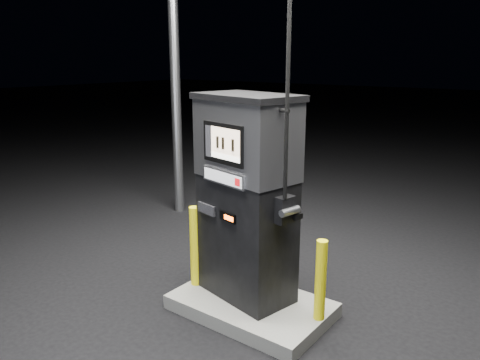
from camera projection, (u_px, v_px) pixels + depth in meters
The scene contains 5 objects.
ground at pixel (251, 312), 4.94m from camera, with size 80.00×80.00×0.00m, color black.
pump_island at pixel (251, 306), 4.93m from camera, with size 1.60×1.00×0.15m, color slate.
fuel_dispenser at pixel (247, 197), 4.75m from camera, with size 1.22×0.83×4.40m.
bollard_left at pixel (195, 246), 5.14m from camera, with size 0.12×0.12×0.90m, color #FFF10E.
bollard_right at pixel (321, 280), 4.45m from camera, with size 0.11×0.11×0.81m, color #FFF10E.
Camera 1 is at (2.58, -3.60, 2.61)m, focal length 35.00 mm.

